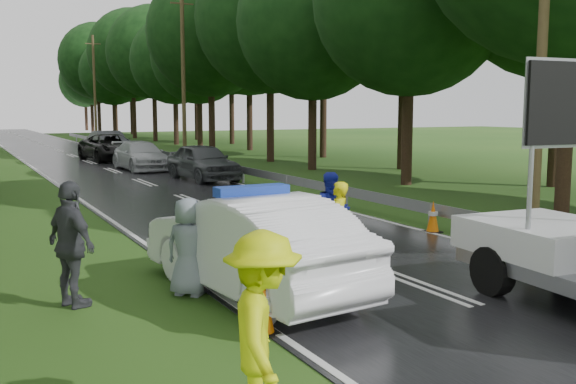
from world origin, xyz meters
TOP-DOWN VIEW (x-y plane):
  - ground at (0.00, 0.00)m, footprint 160.00×160.00m
  - road at (0.00, 30.00)m, footprint 7.00×140.00m
  - guardrail at (3.70, 29.67)m, footprint 0.12×60.06m
  - utility_pole_near at (5.20, 2.00)m, footprint 1.40×0.24m
  - utility_pole_mid at (5.20, 28.00)m, footprint 1.40×0.24m
  - utility_pole_far at (5.20, 54.00)m, footprint 1.40×0.24m
  - police_sedan at (-2.80, 0.88)m, footprint 2.32×5.24m
  - barrier at (0.30, 4.00)m, footprint 2.17×0.99m
  - officer at (-0.39, 2.01)m, footprint 0.72×0.69m
  - civilian at (0.10, 3.00)m, footprint 0.85×0.67m
  - bystander_left at (-4.69, -3.50)m, footprint 1.16×1.46m
  - bystander_mid at (-5.62, 1.50)m, footprint 0.88×1.27m
  - bystander_right at (-3.80, 1.26)m, footprint 0.94×0.95m
  - queue_car_first at (2.59, 17.85)m, footprint 2.20×4.86m
  - queue_car_second at (1.45, 23.85)m, footprint 2.22×5.05m
  - queue_car_third at (1.39, 30.59)m, footprint 3.14×6.00m
  - queue_car_fourth at (2.60, 36.59)m, footprint 2.21×5.03m
  - cone_near_left at (-3.50, -1.00)m, footprint 0.39×0.39m
  - cone_center at (-0.29, 1.18)m, footprint 0.37×0.37m
  - cone_far at (0.36, 5.00)m, footprint 0.38×0.38m
  - cone_left_mid at (-3.40, 2.16)m, footprint 0.34×0.34m
  - cone_right at (3.50, 3.67)m, footprint 0.38×0.38m

SIDE VIEW (x-z plane):
  - ground at x=0.00m, z-range 0.00..0.00m
  - road at x=0.00m, z-range 0.00..0.02m
  - cone_left_mid at x=-3.40m, z-range -0.01..0.70m
  - cone_center at x=-0.29m, z-range -0.01..0.78m
  - cone_far at x=0.36m, z-range -0.01..0.78m
  - cone_right at x=3.50m, z-range -0.01..0.80m
  - cone_near_left at x=-3.50m, z-range -0.01..0.81m
  - guardrail at x=3.70m, z-range 0.20..0.90m
  - queue_car_second at x=1.45m, z-range 0.00..1.44m
  - barrier at x=0.30m, z-range 0.25..1.22m
  - queue_car_fourth at x=2.60m, z-range 0.00..1.61m
  - queue_car_third at x=1.39m, z-range 0.00..1.61m
  - queue_car_first at x=2.59m, z-range 0.00..1.62m
  - bystander_right at x=-3.80m, z-range 0.00..1.65m
  - officer at x=-0.39m, z-range 0.00..1.67m
  - police_sedan at x=-2.80m, z-range -0.08..1.76m
  - civilian at x=0.10m, z-range 0.00..1.75m
  - bystander_left at x=-4.69m, z-range 0.00..1.98m
  - bystander_mid at x=-5.62m, z-range 0.00..2.01m
  - utility_pole_near at x=5.20m, z-range 0.06..10.06m
  - utility_pole_mid at x=5.20m, z-range 0.06..10.06m
  - utility_pole_far at x=5.20m, z-range 0.06..10.06m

